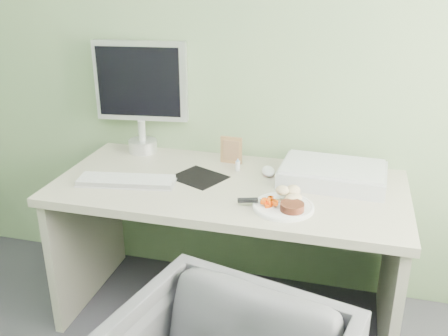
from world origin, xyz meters
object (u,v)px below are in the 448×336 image
(desk, at_px, (228,219))
(scanner, at_px, (333,175))
(plate, at_px, (283,207))
(monitor, at_px, (141,91))

(desk, bearing_deg, scanner, 17.01)
(plate, height_order, scanner, scanner)
(desk, distance_m, plate, 0.38)
(plate, bearing_deg, desk, 146.87)
(desk, height_order, monitor, monitor)
(desk, relative_size, scanner, 3.39)
(desk, distance_m, monitor, 0.81)
(desk, height_order, plate, plate)
(desk, xyz_separation_m, scanner, (0.46, 0.14, 0.22))
(plate, relative_size, scanner, 0.54)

